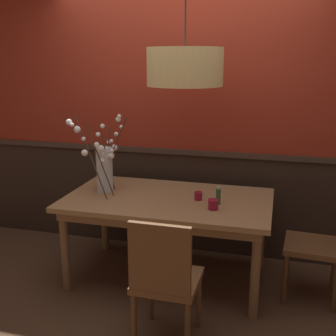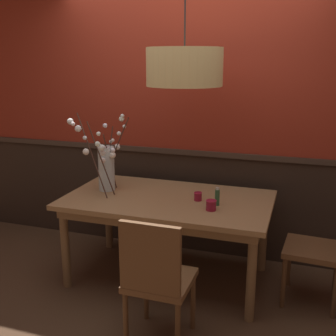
{
  "view_description": "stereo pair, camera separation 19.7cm",
  "coord_description": "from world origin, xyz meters",
  "px_view_note": "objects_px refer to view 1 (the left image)",
  "views": [
    {
      "loc": [
        0.87,
        -3.25,
        1.89
      ],
      "look_at": [
        0.0,
        0.0,
        1.01
      ],
      "focal_mm": 44.94,
      "sensor_mm": 36.0,
      "label": 1
    },
    {
      "loc": [
        1.06,
        -3.2,
        1.89
      ],
      "look_at": [
        0.0,
        0.0,
        1.01
      ],
      "focal_mm": 44.94,
      "sensor_mm": 36.0,
      "label": 2
    }
  ],
  "objects_px": {
    "chair_head_east_end": "(323,241)",
    "condiment_bottle": "(218,196)",
    "dining_table": "(168,207)",
    "candle_holder_nearer_center": "(198,196)",
    "chair_far_side_left": "(163,189)",
    "chair_near_side_right": "(165,277)",
    "candle_holder_nearer_edge": "(213,204)",
    "vase_with_blossoms": "(104,166)",
    "pendant_lamp": "(185,67)",
    "chair_far_side_right": "(212,195)"
  },
  "relations": [
    {
      "from": "chair_head_east_end",
      "to": "condiment_bottle",
      "type": "xyz_separation_m",
      "value": [
        -0.83,
        -0.07,
        0.33
      ]
    },
    {
      "from": "dining_table",
      "to": "chair_head_east_end",
      "type": "relative_size",
      "value": 1.98
    },
    {
      "from": "candle_holder_nearer_center",
      "to": "condiment_bottle",
      "type": "xyz_separation_m",
      "value": [
        0.17,
        -0.06,
        0.03
      ]
    },
    {
      "from": "chair_far_side_left",
      "to": "condiment_bottle",
      "type": "distance_m",
      "value": 1.24
    },
    {
      "from": "chair_head_east_end",
      "to": "chair_near_side_right",
      "type": "bearing_deg",
      "value": -139.48
    },
    {
      "from": "chair_far_side_left",
      "to": "candle_holder_nearer_edge",
      "type": "relative_size",
      "value": 11.39
    },
    {
      "from": "chair_near_side_right",
      "to": "vase_with_blossoms",
      "type": "relative_size",
      "value": 1.35
    },
    {
      "from": "chair_near_side_right",
      "to": "condiment_bottle",
      "type": "relative_size",
      "value": 6.23
    },
    {
      "from": "chair_head_east_end",
      "to": "chair_near_side_right",
      "type": "distance_m",
      "value": 1.37
    },
    {
      "from": "condiment_bottle",
      "to": "pendant_lamp",
      "type": "distance_m",
      "value": 1.05
    },
    {
      "from": "dining_table",
      "to": "chair_far_side_left",
      "type": "height_order",
      "value": "chair_far_side_left"
    },
    {
      "from": "candle_holder_nearer_center",
      "to": "condiment_bottle",
      "type": "height_order",
      "value": "condiment_bottle"
    },
    {
      "from": "dining_table",
      "to": "chair_near_side_right",
      "type": "relative_size",
      "value": 1.86
    },
    {
      "from": "dining_table",
      "to": "pendant_lamp",
      "type": "xyz_separation_m",
      "value": [
        0.14,
        -0.02,
        1.16
      ]
    },
    {
      "from": "candle_holder_nearer_center",
      "to": "candle_holder_nearer_edge",
      "type": "distance_m",
      "value": 0.25
    },
    {
      "from": "candle_holder_nearer_center",
      "to": "candle_holder_nearer_edge",
      "type": "height_order",
      "value": "candle_holder_nearer_edge"
    },
    {
      "from": "candle_holder_nearer_edge",
      "to": "pendant_lamp",
      "type": "height_order",
      "value": "pendant_lamp"
    },
    {
      "from": "chair_far_side_left",
      "to": "vase_with_blossoms",
      "type": "height_order",
      "value": "vase_with_blossoms"
    },
    {
      "from": "chair_head_east_end",
      "to": "candle_holder_nearer_center",
      "type": "height_order",
      "value": "chair_head_east_end"
    },
    {
      "from": "chair_near_side_right",
      "to": "candle_holder_nearer_edge",
      "type": "distance_m",
      "value": 0.78
    },
    {
      "from": "chair_far_side_left",
      "to": "condiment_bottle",
      "type": "xyz_separation_m",
      "value": [
        0.73,
        -0.96,
        0.3
      ]
    },
    {
      "from": "vase_with_blossoms",
      "to": "chair_head_east_end",
      "type": "bearing_deg",
      "value": -0.5
    },
    {
      "from": "vase_with_blossoms",
      "to": "dining_table",
      "type": "bearing_deg",
      "value": -2.45
    },
    {
      "from": "chair_near_side_right",
      "to": "chair_head_east_end",
      "type": "bearing_deg",
      "value": 40.52
    },
    {
      "from": "dining_table",
      "to": "chair_near_side_right",
      "type": "height_order",
      "value": "chair_near_side_right"
    },
    {
      "from": "dining_table",
      "to": "chair_far_side_right",
      "type": "bearing_deg",
      "value": 74.92
    },
    {
      "from": "vase_with_blossoms",
      "to": "condiment_bottle",
      "type": "xyz_separation_m",
      "value": [
        1.02,
        -0.08,
        -0.16
      ]
    },
    {
      "from": "vase_with_blossoms",
      "to": "candle_holder_nearer_edge",
      "type": "xyz_separation_m",
      "value": [
        1.0,
        -0.21,
        -0.18
      ]
    },
    {
      "from": "chair_near_side_right",
      "to": "candle_holder_nearer_center",
      "type": "bearing_deg",
      "value": 87.19
    },
    {
      "from": "chair_far_side_left",
      "to": "dining_table",
      "type": "bearing_deg",
      "value": -71.79
    },
    {
      "from": "candle_holder_nearer_edge",
      "to": "pendant_lamp",
      "type": "xyz_separation_m",
      "value": [
        -0.27,
        0.16,
        1.03
      ]
    },
    {
      "from": "candle_holder_nearer_center",
      "to": "vase_with_blossoms",
      "type": "bearing_deg",
      "value": 178.7
    },
    {
      "from": "candle_holder_nearer_center",
      "to": "dining_table",
      "type": "bearing_deg",
      "value": -178.7
    },
    {
      "from": "chair_head_east_end",
      "to": "candle_holder_nearer_center",
      "type": "relative_size",
      "value": 12.21
    },
    {
      "from": "dining_table",
      "to": "chair_head_east_end",
      "type": "xyz_separation_m",
      "value": [
        1.26,
        0.01,
        -0.17
      ]
    },
    {
      "from": "chair_far_side_right",
      "to": "candle_holder_nearer_center",
      "type": "distance_m",
      "value": 0.91
    },
    {
      "from": "chair_head_east_end",
      "to": "candle_holder_nearer_edge",
      "type": "relative_size",
      "value": 10.45
    },
    {
      "from": "chair_far_side_left",
      "to": "pendant_lamp",
      "type": "distance_m",
      "value": 1.66
    },
    {
      "from": "chair_near_side_right",
      "to": "pendant_lamp",
      "type": "height_order",
      "value": "pendant_lamp"
    },
    {
      "from": "condiment_bottle",
      "to": "chair_far_side_right",
      "type": "bearing_deg",
      "value": 101.89
    },
    {
      "from": "chair_far_side_left",
      "to": "condiment_bottle",
      "type": "height_order",
      "value": "chair_far_side_left"
    },
    {
      "from": "dining_table",
      "to": "condiment_bottle",
      "type": "relative_size",
      "value": 11.59
    },
    {
      "from": "vase_with_blossoms",
      "to": "chair_near_side_right",
      "type": "bearing_deg",
      "value": -48.61
    },
    {
      "from": "chair_head_east_end",
      "to": "pendant_lamp",
      "type": "bearing_deg",
      "value": -178.42
    },
    {
      "from": "chair_head_east_end",
      "to": "candle_holder_nearer_center",
      "type": "bearing_deg",
      "value": -179.81
    },
    {
      "from": "chair_near_side_right",
      "to": "pendant_lamp",
      "type": "xyz_separation_m",
      "value": [
        -0.07,
        0.86,
        1.31
      ]
    },
    {
      "from": "chair_far_side_right",
      "to": "vase_with_blossoms",
      "type": "xyz_separation_m",
      "value": [
        -0.82,
        -0.85,
        0.46
      ]
    },
    {
      "from": "dining_table",
      "to": "chair_far_side_left",
      "type": "relative_size",
      "value": 1.82
    },
    {
      "from": "chair_far_side_left",
      "to": "vase_with_blossoms",
      "type": "bearing_deg",
      "value": -108.21
    },
    {
      "from": "chair_far_side_left",
      "to": "chair_head_east_end",
      "type": "bearing_deg",
      "value": -29.86
    }
  ]
}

